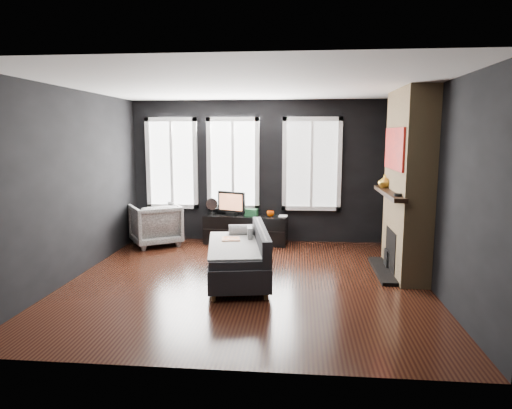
# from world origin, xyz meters

# --- Properties ---
(floor) EXTENTS (5.00, 5.00, 0.00)m
(floor) POSITION_xyz_m (0.00, 0.00, 0.00)
(floor) COLOR black
(floor) RESTS_ON ground
(ceiling) EXTENTS (5.00, 5.00, 0.00)m
(ceiling) POSITION_xyz_m (0.00, 0.00, 2.70)
(ceiling) COLOR white
(ceiling) RESTS_ON ground
(wall_back) EXTENTS (5.00, 0.02, 2.70)m
(wall_back) POSITION_xyz_m (0.00, 2.50, 1.35)
(wall_back) COLOR black
(wall_back) RESTS_ON ground
(wall_left) EXTENTS (0.02, 5.00, 2.70)m
(wall_left) POSITION_xyz_m (-2.50, 0.00, 1.35)
(wall_left) COLOR black
(wall_left) RESTS_ON ground
(wall_right) EXTENTS (0.02, 5.00, 2.70)m
(wall_right) POSITION_xyz_m (2.50, 0.00, 1.35)
(wall_right) COLOR black
(wall_right) RESTS_ON ground
(windows) EXTENTS (4.00, 0.16, 1.76)m
(windows) POSITION_xyz_m (-0.45, 2.46, 2.38)
(windows) COLOR white
(windows) RESTS_ON wall_back
(fireplace) EXTENTS (0.70, 1.62, 2.70)m
(fireplace) POSITION_xyz_m (2.30, 0.60, 1.35)
(fireplace) COLOR #93724C
(fireplace) RESTS_ON floor
(sofa) EXTENTS (1.18, 1.90, 0.76)m
(sofa) POSITION_xyz_m (-0.13, 0.00, 0.38)
(sofa) COLOR black
(sofa) RESTS_ON floor
(stripe_pillow) EXTENTS (0.11, 0.30, 0.29)m
(stripe_pillow) POSITION_xyz_m (-0.00, 0.40, 0.55)
(stripe_pillow) COLOR gray
(stripe_pillow) RESTS_ON sofa
(armchair) EXTENTS (1.12, 1.10, 0.86)m
(armchair) POSITION_xyz_m (-1.95, 1.95, 0.43)
(armchair) COLOR silver
(armchair) RESTS_ON floor
(media_console) EXTENTS (1.60, 0.63, 0.54)m
(media_console) POSITION_xyz_m (-0.28, 2.24, 0.27)
(media_console) COLOR black
(media_console) RESTS_ON floor
(monitor) EXTENTS (0.58, 0.33, 0.51)m
(monitor) POSITION_xyz_m (-0.55, 2.23, 0.79)
(monitor) COLOR black
(monitor) RESTS_ON media_console
(desk_fan) EXTENTS (0.25, 0.25, 0.32)m
(desk_fan) POSITION_xyz_m (-0.95, 2.33, 0.70)
(desk_fan) COLOR #AAAAAA
(desk_fan) RESTS_ON media_console
(mug) EXTENTS (0.16, 0.14, 0.14)m
(mug) POSITION_xyz_m (0.19, 2.17, 0.61)
(mug) COLOR #E74900
(mug) RESTS_ON media_console
(book) EXTENTS (0.16, 0.03, 0.22)m
(book) POSITION_xyz_m (0.35, 2.20, 0.65)
(book) COLOR tan
(book) RESTS_ON media_console
(storage_box) EXTENTS (0.27, 0.20, 0.13)m
(storage_box) POSITION_xyz_m (-0.17, 2.20, 0.60)
(storage_box) COLOR #266538
(storage_box) RESTS_ON media_console
(mantel_vase) EXTENTS (0.20, 0.21, 0.20)m
(mantel_vase) POSITION_xyz_m (2.05, 1.05, 1.33)
(mantel_vase) COLOR gold
(mantel_vase) RESTS_ON fireplace
(mantel_clock) EXTENTS (0.12, 0.12, 0.04)m
(mantel_clock) POSITION_xyz_m (2.05, 0.05, 1.25)
(mantel_clock) COLOR black
(mantel_clock) RESTS_ON fireplace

